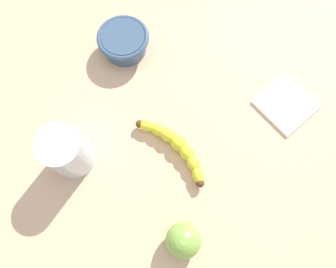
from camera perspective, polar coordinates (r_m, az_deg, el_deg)
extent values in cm
cube|color=#DAAE87|center=(72.95, -1.24, -3.22)|extent=(120.00, 120.00, 3.00)
ellipsoid|color=yellow|center=(68.71, 5.48, -7.50)|extent=(4.56, 4.72, 2.39)
ellipsoid|color=yellow|center=(69.18, 4.64, -5.37)|extent=(4.98, 4.75, 2.73)
ellipsoid|color=yellow|center=(69.67, 3.46, -3.43)|extent=(5.15, 4.71, 3.07)
ellipsoid|color=yellow|center=(70.17, 1.97, -1.74)|extent=(5.06, 4.58, 3.41)
ellipsoid|color=yellow|center=(70.67, 0.23, -0.34)|extent=(4.61, 3.67, 3.07)
ellipsoid|color=yellow|center=(71.15, -1.71, 0.74)|extent=(4.25, 2.82, 2.73)
ellipsoid|color=yellow|center=(71.60, -3.79, 1.47)|extent=(4.58, 3.16, 2.39)
sphere|color=#513819|center=(68.44, 5.93, -8.99)|extent=(1.88, 1.88, 1.88)
sphere|color=#513819|center=(71.91, -5.23, 1.84)|extent=(1.88, 1.88, 1.88)
cylinder|color=silver|center=(68.27, -18.13, -3.23)|extent=(9.08, 9.08, 12.41)
cylinder|color=gray|center=(69.25, -17.86, -3.46)|extent=(8.58, 8.58, 9.79)
cylinder|color=#3D5675|center=(81.40, -8.09, 16.30)|extent=(10.71, 10.71, 5.45)
torus|color=#3D5675|center=(79.68, -8.30, 17.17)|extent=(12.84, 12.84, 1.20)
sphere|color=#84B747|center=(65.35, 2.83, -18.96)|extent=(7.20, 7.20, 7.20)
cube|color=white|center=(80.33, 20.93, 5.20)|extent=(15.72, 15.97, 0.60)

